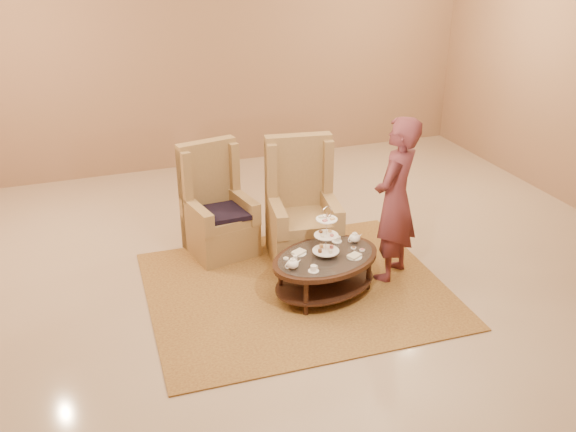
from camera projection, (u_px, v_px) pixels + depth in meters
name	position (u px, v px, depth m)	size (l,w,h in m)	color
ground	(306.00, 297.00, 6.26)	(8.00, 8.00, 0.00)	tan
ceiling	(306.00, 297.00, 6.26)	(8.00, 8.00, 0.02)	white
wall_back	(203.00, 45.00, 8.93)	(8.00, 0.04, 3.50)	#986F53
rug	(296.00, 289.00, 6.39)	(2.97, 2.51, 0.02)	olive
tea_table	(325.00, 263.00, 6.19)	(1.29, 1.06, 0.94)	black
armchair_left	(217.00, 216.00, 7.00)	(0.77, 0.79, 1.21)	#997748
armchair_right	(302.00, 218.00, 6.87)	(0.81, 0.83, 1.31)	#997748
person	(395.00, 200.00, 6.29)	(0.74, 0.70, 1.70)	#5F282F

